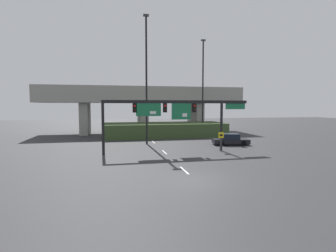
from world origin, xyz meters
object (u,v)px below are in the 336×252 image
at_px(highway_light_pole_near, 146,77).
at_px(highway_light_pole_far, 203,86).
at_px(signal_gantry, 173,110).
at_px(parked_sedan_near_right, 230,140).
at_px(speed_limit_sign, 221,139).

relative_size(highway_light_pole_near, highway_light_pole_far, 1.04).
relative_size(signal_gantry, highway_light_pole_near, 0.96).
distance_m(highway_light_pole_far, parked_sedan_near_right, 13.41).
relative_size(speed_limit_sign, highway_light_pole_near, 0.13).
relative_size(signal_gantry, parked_sedan_near_right, 3.29).
relative_size(signal_gantry, highway_light_pole_far, 0.99).
distance_m(speed_limit_sign, highway_light_pole_near, 12.46).
bearing_deg(signal_gantry, highway_light_pole_near, 106.50).
xyz_separation_m(speed_limit_sign, parked_sedan_near_right, (3.22, 4.55, -0.75)).
bearing_deg(parked_sedan_near_right, highway_light_pole_near, 175.36).
xyz_separation_m(highway_light_pole_near, parked_sedan_near_right, (10.30, -2.81, -7.89)).
relative_size(signal_gantry, speed_limit_sign, 7.26).
height_order(highway_light_pole_near, parked_sedan_near_right, highway_light_pole_near).
bearing_deg(parked_sedan_near_right, speed_limit_sign, -114.63).
xyz_separation_m(signal_gantry, parked_sedan_near_right, (8.32, 3.86, -3.84)).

